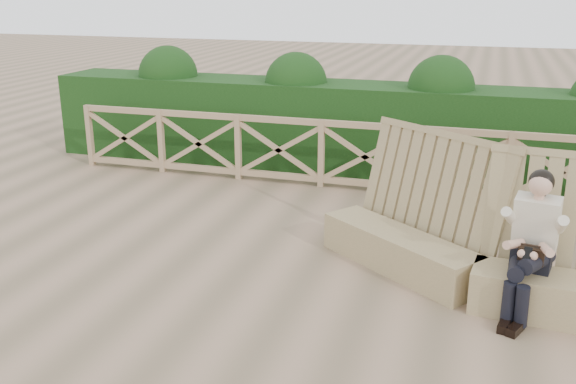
% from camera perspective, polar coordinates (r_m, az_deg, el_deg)
% --- Properties ---
extents(ground, '(60.00, 60.00, 0.00)m').
position_cam_1_polar(ground, '(7.13, 1.30, -8.07)').
color(ground, brown).
rests_on(ground, ground).
extents(bench, '(3.88, 2.06, 1.57)m').
position_cam_1_polar(bench, '(7.12, 17.26, -5.50)').
color(bench, olive).
rests_on(bench, ground).
extents(woman, '(0.52, 0.93, 1.45)m').
position_cam_1_polar(woman, '(6.67, 20.86, -4.01)').
color(woman, black).
rests_on(woman, ground).
extents(guardrail, '(10.10, 0.09, 1.10)m').
position_cam_1_polar(guardrail, '(10.15, 6.86, 3.14)').
color(guardrail, '#9B815A').
rests_on(guardrail, ground).
extents(hedge, '(12.00, 1.20, 1.50)m').
position_cam_1_polar(hedge, '(11.26, 8.06, 5.59)').
color(hedge, black).
rests_on(hedge, ground).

